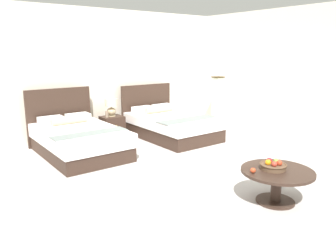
{
  "coord_description": "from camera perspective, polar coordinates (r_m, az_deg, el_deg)",
  "views": [
    {
      "loc": [
        -3.4,
        -4.11,
        1.95
      ],
      "look_at": [
        0.05,
        0.54,
        0.64
      ],
      "focal_mm": 35.75,
      "sensor_mm": 36.0,
      "label": 1
    }
  ],
  "objects": [
    {
      "name": "bed_near_window",
      "position": [
        6.62,
        -15.1,
        -2.14
      ],
      "size": [
        1.36,
        2.08,
        1.18
      ],
      "color": "#34241C",
      "rests_on": "ground"
    },
    {
      "name": "fruit_bowl",
      "position": [
        4.57,
        17.49,
        -6.44
      ],
      "size": [
        0.35,
        0.35,
        0.13
      ],
      "color": "brown",
      "rests_on": "coffee_table"
    },
    {
      "name": "floor_lamp_corner",
      "position": [
        8.97,
        8.39,
        4.24
      ],
      "size": [
        0.26,
        0.26,
        1.28
      ],
      "color": "#362A12",
      "rests_on": "ground"
    },
    {
      "name": "table_lamp",
      "position": [
        7.59,
        -9.67,
        3.37
      ],
      "size": [
        0.27,
        0.27,
        0.4
      ],
      "color": "tan",
      "rests_on": "nightstand"
    },
    {
      "name": "coffee_table",
      "position": [
        4.61,
        18.07,
        -8.46
      ],
      "size": [
        0.93,
        0.93,
        0.44
      ],
      "color": "#34241C",
      "rests_on": "ground"
    },
    {
      "name": "loose_apple",
      "position": [
        4.37,
        14.29,
        -7.35
      ],
      "size": [
        0.07,
        0.07,
        0.07
      ],
      "color": "#BE4122",
      "rests_on": "coffee_table"
    },
    {
      "name": "wall_side_right",
      "position": [
        8.09,
        19.63,
        8.41
      ],
      "size": [
        0.12,
        5.4,
        2.88
      ],
      "primitive_type": "cube",
      "color": "silver",
      "rests_on": "ground"
    },
    {
      "name": "bed_near_corner",
      "position": [
        7.68,
        0.35,
        0.24
      ],
      "size": [
        1.41,
        2.15,
        1.13
      ],
      "color": "#34241C",
      "rests_on": "ground"
    },
    {
      "name": "wall_back",
      "position": [
        7.99,
        -11.44,
        8.84
      ],
      "size": [
        10.19,
        0.12,
        2.88
      ],
      "primitive_type": "cube",
      "color": "silver",
      "rests_on": "ground"
    },
    {
      "name": "vase",
      "position": [
        7.5,
        -10.38,
        2.0
      ],
      "size": [
        0.07,
        0.07,
        0.14
      ],
      "color": "gray",
      "rests_on": "nightstand"
    },
    {
      "name": "ground_plane",
      "position": [
        5.69,
        2.85,
        -7.42
      ],
      "size": [
        10.19,
        9.8,
        0.02
      ],
      "primitive_type": "cube",
      "color": "#B6AFAC"
    },
    {
      "name": "nightstand",
      "position": [
        7.67,
        -9.47,
        -0.21
      ],
      "size": [
        0.48,
        0.42,
        0.5
      ],
      "color": "#34241C",
      "rests_on": "ground"
    }
  ]
}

